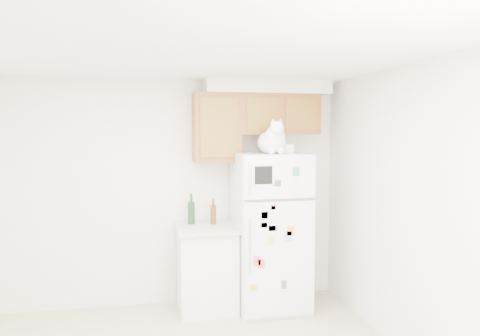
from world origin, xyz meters
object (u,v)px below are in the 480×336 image
object	(u,v)px
refrigerator	(270,231)
cat	(273,141)
base_counter	(207,268)
bottle_amber	(213,211)
storage_box_front	(286,149)
bottle_green	(191,209)
storage_box_back	(283,148)

from	to	relation	value
refrigerator	cat	size ratio (longest dim) A/B	3.23
base_counter	cat	xyz separation A→B (m)	(0.68, -0.21, 1.38)
bottle_amber	storage_box_front	bearing A→B (deg)	-15.18
cat	bottle_green	world-z (taller)	cat
cat	storage_box_front	xyz separation A→B (m)	(0.18, 0.10, -0.09)
storage_box_back	cat	bearing A→B (deg)	-154.09
refrigerator	storage_box_front	world-z (taller)	storage_box_front
cat	storage_box_back	size ratio (longest dim) A/B	2.92
storage_box_back	bottle_green	bearing A→B (deg)	149.05
base_counter	storage_box_back	bearing A→B (deg)	-3.52
base_counter	bottle_amber	world-z (taller)	bottle_amber
cat	storage_box_front	bearing A→B (deg)	28.91
base_counter	storage_box_front	world-z (taller)	storage_box_front
storage_box_front	bottle_amber	bearing A→B (deg)	179.83
storage_box_front	bottle_amber	size ratio (longest dim) A/B	0.53
bottle_green	storage_box_back	bearing A→B (deg)	-11.96
cat	bottle_green	bearing A→B (deg)	156.17
refrigerator	storage_box_back	xyz separation A→B (m)	(0.14, 0.02, 0.90)
bottle_green	refrigerator	bearing A→B (deg)	-15.39
base_counter	bottle_green	size ratio (longest dim) A/B	2.76
refrigerator	base_counter	size ratio (longest dim) A/B	1.85
bottle_green	bottle_amber	distance (m)	0.24
refrigerator	bottle_green	size ratio (longest dim) A/B	5.10
storage_box_back	bottle_green	xyz separation A→B (m)	(-0.98, 0.21, -0.66)
refrigerator	storage_box_front	distance (m)	0.91
storage_box_front	bottle_amber	world-z (taller)	storage_box_front
refrigerator	cat	distance (m)	1.00
refrigerator	bottle_amber	distance (m)	0.66
bottle_amber	bottle_green	bearing A→B (deg)	166.00
refrigerator	base_counter	distance (m)	0.79
storage_box_front	base_counter	bearing A→B (deg)	-172.32
base_counter	bottle_green	bearing A→B (deg)	132.96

